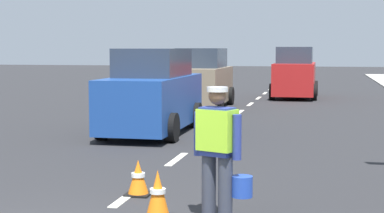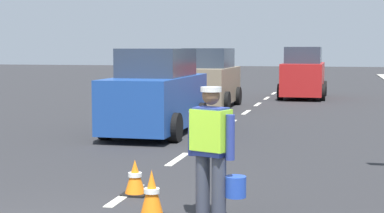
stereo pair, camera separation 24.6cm
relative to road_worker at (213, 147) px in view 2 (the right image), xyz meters
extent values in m
plane|color=#28282B|center=(-1.50, 19.28, -0.93)|extent=(96.00, 96.00, 0.00)
cube|color=silver|center=(-1.50, 0.98, -0.93)|extent=(0.14, 1.40, 0.01)
cube|color=silver|center=(-1.50, 3.98, -0.93)|extent=(0.14, 1.40, 0.01)
cube|color=silver|center=(-1.50, 6.98, -0.93)|extent=(0.14, 1.40, 0.01)
cube|color=silver|center=(-1.50, 9.98, -0.93)|extent=(0.14, 1.40, 0.01)
cube|color=silver|center=(-1.50, 12.98, -0.93)|extent=(0.14, 1.40, 0.01)
cube|color=silver|center=(-1.50, 15.98, -0.93)|extent=(0.14, 1.40, 0.01)
cube|color=silver|center=(-1.50, 18.98, -0.93)|extent=(0.14, 1.40, 0.01)
cube|color=silver|center=(-1.50, 21.98, -0.93)|extent=(0.14, 1.40, 0.01)
cube|color=silver|center=(-1.50, 24.98, -0.93)|extent=(0.14, 1.40, 0.01)
cube|color=silver|center=(-1.50, 27.98, -0.93)|extent=(0.14, 1.40, 0.01)
cube|color=silver|center=(-1.50, 30.98, -0.93)|extent=(0.14, 1.40, 0.01)
cube|color=silver|center=(-1.50, 33.98, -0.93)|extent=(0.14, 1.40, 0.01)
cube|color=silver|center=(-1.50, 36.98, -0.93)|extent=(0.14, 1.40, 0.01)
cube|color=silver|center=(-1.50, 39.98, -0.93)|extent=(0.14, 1.40, 0.01)
cube|color=silver|center=(-1.50, 42.98, -0.93)|extent=(0.14, 1.40, 0.01)
cube|color=silver|center=(-1.50, 45.98, -0.93)|extent=(0.14, 1.40, 0.01)
cylinder|color=#383D4C|center=(-0.14, 0.05, -0.52)|extent=(0.18, 0.18, 0.82)
cylinder|color=#383D4C|center=(0.09, -0.04, -0.52)|extent=(0.18, 0.18, 0.82)
cube|color=navy|center=(-0.02, 0.00, 0.19)|extent=(0.46, 0.37, 0.60)
cube|color=#A5EA33|center=(-0.02, 0.00, 0.21)|extent=(0.53, 0.43, 0.51)
cylinder|color=navy|center=(-0.28, 0.11, 0.14)|extent=(0.11, 0.11, 0.55)
cylinder|color=navy|center=(0.23, -0.10, 0.14)|extent=(0.11, 0.11, 0.55)
sphere|color=brown|center=(-0.02, 0.00, 0.63)|extent=(0.22, 0.22, 0.22)
cylinder|color=silver|center=(-0.02, 0.00, 0.71)|extent=(0.26, 0.26, 0.06)
cylinder|color=#2347B7|center=(0.29, -0.02, -0.48)|extent=(0.26, 0.26, 0.26)
cube|color=black|center=(-1.38, 1.06, -0.92)|extent=(0.36, 0.36, 0.03)
cone|color=orange|center=(-1.38, 1.06, -0.65)|extent=(0.30, 0.30, 0.49)
cylinder|color=white|center=(-1.38, 1.06, -0.63)|extent=(0.20, 0.20, 0.06)
cone|color=orange|center=(-0.77, -0.07, -0.61)|extent=(0.30, 0.30, 0.59)
cylinder|color=white|center=(-0.77, -0.07, -0.58)|extent=(0.20, 0.20, 0.06)
cube|color=red|center=(0.00, 19.67, -0.09)|extent=(1.69, 4.38, 1.33)
cube|color=#2D3847|center=(0.00, 19.56, 0.93)|extent=(1.49, 2.41, 0.70)
cylinder|color=black|center=(-0.86, 21.03, -0.59)|extent=(0.22, 0.68, 0.68)
cylinder|color=black|center=(0.87, 21.03, -0.59)|extent=(0.22, 0.68, 0.68)
cylinder|color=black|center=(-0.86, 18.32, -0.59)|extent=(0.22, 0.68, 0.68)
cylinder|color=black|center=(0.87, 18.32, -0.59)|extent=(0.22, 0.68, 0.68)
cube|color=gray|center=(-3.12, 14.45, -0.12)|extent=(1.73, 3.96, 1.27)
cube|color=#2D3847|center=(-3.12, 14.55, 0.87)|extent=(1.52, 2.18, 0.70)
cylinder|color=black|center=(-2.23, 13.22, -0.59)|extent=(0.22, 0.68, 0.68)
cylinder|color=black|center=(-4.00, 13.22, -0.59)|extent=(0.22, 0.68, 0.68)
cylinder|color=black|center=(-2.23, 15.68, -0.59)|extent=(0.22, 0.68, 0.68)
cylinder|color=black|center=(-4.00, 15.68, -0.59)|extent=(0.22, 0.68, 0.68)
cube|color=#1E4799|center=(-2.97, 7.43, -0.12)|extent=(1.66, 4.37, 1.26)
cube|color=#2D3847|center=(-2.97, 7.54, 0.86)|extent=(1.46, 2.40, 0.70)
cylinder|color=black|center=(-2.12, 6.08, -0.59)|extent=(0.22, 0.68, 0.68)
cylinder|color=black|center=(-3.82, 6.08, -0.59)|extent=(0.22, 0.68, 0.68)
cylinder|color=black|center=(-2.12, 8.79, -0.59)|extent=(0.22, 0.68, 0.68)
cylinder|color=black|center=(-3.82, 8.79, -0.59)|extent=(0.22, 0.68, 0.68)
camera|label=1|loc=(1.25, -7.35, 1.20)|focal=57.18mm
camera|label=2|loc=(1.49, -7.29, 1.20)|focal=57.18mm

